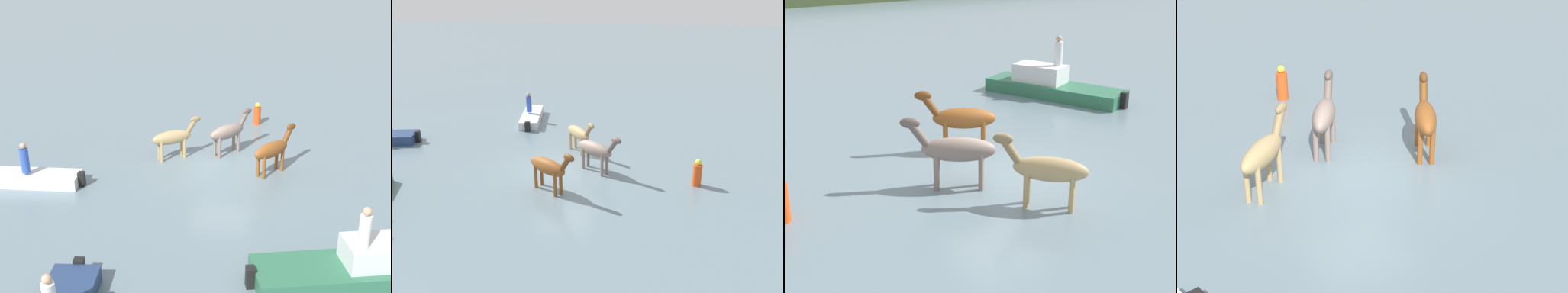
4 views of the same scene
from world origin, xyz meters
The scene contains 6 objects.
ground_plane centered at (0.00, 0.00, 0.00)m, with size 187.08×187.08×0.00m, color slate.
horse_mid_herd centered at (-1.46, -0.10, 1.03)m, with size 2.19×1.67×1.87m.
horse_dun_straggler centered at (0.03, 2.04, 1.02)m, with size 2.21×1.60×1.86m.
horse_gray_outer centered at (-0.28, -2.23, 0.97)m, with size 1.79×1.91×1.76m.
boat_dinghy_port centered at (6.32, 5.31, 0.33)m, with size 3.55×5.80×1.37m.
person_boatman_standing centered at (6.57, 5.29, 1.77)m, with size 0.32×0.32×1.19m.
Camera 3 is at (-8.23, -11.42, 6.03)m, focal length 51.88 mm.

